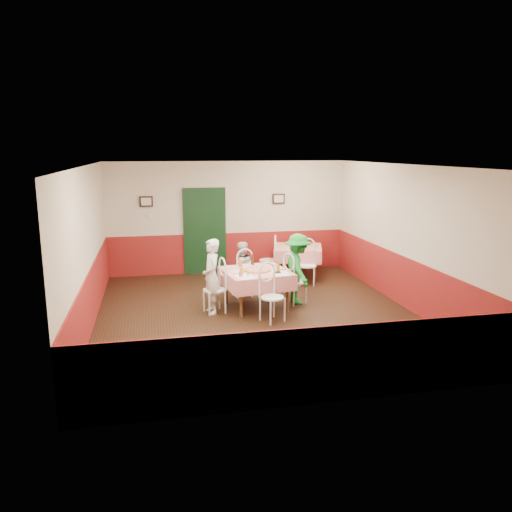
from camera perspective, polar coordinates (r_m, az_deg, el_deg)
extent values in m
plane|color=black|center=(9.57, 0.07, -6.67)|extent=(7.00, 7.00, 0.00)
plane|color=white|center=(9.07, 0.08, 10.32)|extent=(7.00, 7.00, 0.00)
cube|color=beige|center=(12.62, -3.21, 4.42)|extent=(6.00, 0.10, 2.80)
cube|color=beige|center=(5.93, 7.08, -4.45)|extent=(6.00, 0.10, 2.80)
cube|color=beige|center=(9.10, -18.75, 0.81)|extent=(0.10, 7.00, 2.80)
cube|color=beige|center=(10.26, 16.72, 2.15)|extent=(0.10, 7.00, 2.80)
cube|color=maroon|center=(12.76, -3.15, 0.40)|extent=(6.00, 0.03, 1.00)
cube|color=maroon|center=(6.26, 6.82, -12.34)|extent=(6.00, 0.03, 1.00)
cube|color=maroon|center=(9.30, -18.29, -4.63)|extent=(0.03, 7.00, 1.00)
cube|color=maroon|center=(10.43, 16.35, -2.72)|extent=(0.03, 7.00, 1.00)
cube|color=black|center=(12.55, -5.87, 2.72)|extent=(0.96, 0.06, 2.10)
cube|color=black|center=(12.38, -12.44, 6.11)|extent=(0.32, 0.03, 0.26)
cube|color=black|center=(12.78, 2.61, 6.55)|extent=(0.32, 0.03, 0.26)
cube|color=white|center=(12.42, -11.91, 4.52)|extent=(0.10, 0.03, 0.10)
cube|color=red|center=(9.85, 0.00, -3.84)|extent=(1.39, 1.39, 0.77)
cube|color=red|center=(12.28, 4.80, -0.68)|extent=(1.41, 1.41, 0.77)
cylinder|color=#B74723|center=(9.73, 0.14, -1.60)|extent=(0.56, 0.56, 0.03)
cylinder|color=white|center=(9.64, -2.30, -1.80)|extent=(0.28, 0.28, 0.01)
cylinder|color=white|center=(9.89, 2.40, -1.44)|extent=(0.28, 0.28, 0.01)
cylinder|color=white|center=(10.15, -0.93, -1.08)|extent=(0.28, 0.28, 0.01)
cylinder|color=#BF7219|center=(9.40, -1.69, -1.78)|extent=(0.08, 0.08, 0.13)
cylinder|color=#BF7219|center=(9.65, 2.52, -1.41)|extent=(0.08, 0.08, 0.13)
cylinder|color=#BF7219|center=(10.06, -1.76, -0.85)|extent=(0.08, 0.08, 0.14)
cylinder|color=#381C0A|center=(10.15, -0.41, -0.50)|extent=(0.07, 0.07, 0.22)
cylinder|color=silver|center=(9.23, -1.54, -2.19)|extent=(0.04, 0.04, 0.09)
cylinder|color=silver|center=(9.23, -0.94, -2.18)|extent=(0.04, 0.04, 0.09)
cylinder|color=#B23319|center=(9.26, -1.83, -2.13)|extent=(0.04, 0.04, 0.09)
cube|color=white|center=(9.28, -1.26, -2.38)|extent=(0.40, 0.47, 0.00)
cube|color=white|center=(9.54, 2.87, -1.99)|extent=(0.32, 0.42, 0.00)
cube|color=black|center=(9.57, 2.46, -1.89)|extent=(0.12, 0.11, 0.02)
imported|color=gray|center=(9.50, -5.10, -2.35)|extent=(0.40, 0.56, 1.44)
imported|color=gray|center=(10.62, -1.70, -1.49)|extent=(0.69, 0.61, 1.17)
imported|color=gray|center=(10.11, 4.79, -1.48)|extent=(0.56, 0.94, 1.43)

